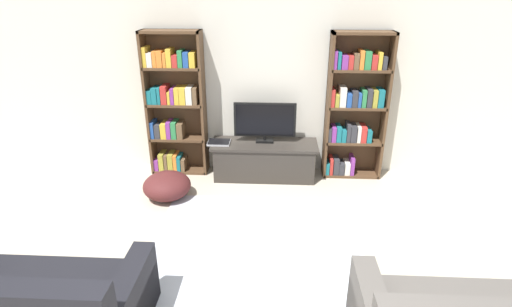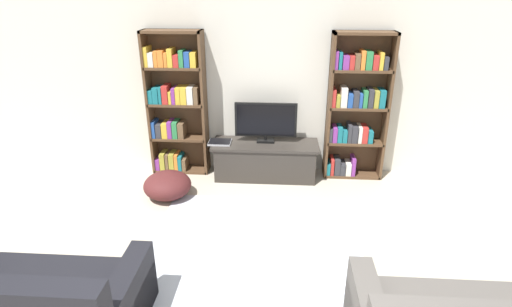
{
  "view_description": "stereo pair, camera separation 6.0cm",
  "coord_description": "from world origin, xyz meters",
  "px_view_note": "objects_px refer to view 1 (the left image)",
  "views": [
    {
      "loc": [
        0.26,
        -1.25,
        2.55
      ],
      "look_at": [
        0.03,
        3.08,
        0.7
      ],
      "focal_mm": 28.0,
      "sensor_mm": 36.0,
      "label": 1
    },
    {
      "loc": [
        0.32,
        -1.24,
        2.55
      ],
      "look_at": [
        0.03,
        3.08,
        0.7
      ],
      "focal_mm": 28.0,
      "sensor_mm": 36.0,
      "label": 2
    }
  ],
  "objects_px": {
    "bookshelf_left": "(174,105)",
    "beanbag_ottoman": "(167,186)",
    "television": "(265,121)",
    "tv_stand": "(264,160)",
    "bookshelf_right": "(354,107)",
    "laptop": "(219,142)"
  },
  "relations": [
    {
      "from": "bookshelf_left",
      "to": "beanbag_ottoman",
      "type": "bearing_deg",
      "value": -87.01
    },
    {
      "from": "bookshelf_left",
      "to": "laptop",
      "type": "bearing_deg",
      "value": -16.18
    },
    {
      "from": "laptop",
      "to": "television",
      "type": "bearing_deg",
      "value": 8.84
    },
    {
      "from": "bookshelf_right",
      "to": "tv_stand",
      "type": "height_order",
      "value": "bookshelf_right"
    },
    {
      "from": "tv_stand",
      "to": "television",
      "type": "xyz_separation_m",
      "value": [
        0.0,
        0.07,
        0.55
      ]
    },
    {
      "from": "bookshelf_left",
      "to": "television",
      "type": "distance_m",
      "value": 1.28
    },
    {
      "from": "tv_stand",
      "to": "laptop",
      "type": "xyz_separation_m",
      "value": [
        -0.63,
        -0.03,
        0.27
      ]
    },
    {
      "from": "tv_stand",
      "to": "beanbag_ottoman",
      "type": "bearing_deg",
      "value": -150.78
    },
    {
      "from": "television",
      "to": "beanbag_ottoman",
      "type": "bearing_deg",
      "value": -148.42
    },
    {
      "from": "tv_stand",
      "to": "laptop",
      "type": "distance_m",
      "value": 0.69
    },
    {
      "from": "bookshelf_left",
      "to": "tv_stand",
      "type": "bearing_deg",
      "value": -6.91
    },
    {
      "from": "bookshelf_left",
      "to": "bookshelf_right",
      "type": "xyz_separation_m",
      "value": [
        2.48,
        0.0,
        -0.0
      ]
    },
    {
      "from": "television",
      "to": "laptop",
      "type": "relative_size",
      "value": 2.76
    },
    {
      "from": "television",
      "to": "bookshelf_left",
      "type": "bearing_deg",
      "value": 176.12
    },
    {
      "from": "bookshelf_right",
      "to": "laptop",
      "type": "height_order",
      "value": "bookshelf_right"
    },
    {
      "from": "bookshelf_right",
      "to": "television",
      "type": "relative_size",
      "value": 2.35
    },
    {
      "from": "laptop",
      "to": "beanbag_ottoman",
      "type": "bearing_deg",
      "value": -132.14
    },
    {
      "from": "bookshelf_left",
      "to": "television",
      "type": "xyz_separation_m",
      "value": [
        1.27,
        -0.09,
        -0.19
      ]
    },
    {
      "from": "bookshelf_right",
      "to": "laptop",
      "type": "distance_m",
      "value": 1.91
    },
    {
      "from": "television",
      "to": "beanbag_ottoman",
      "type": "relative_size",
      "value": 1.4
    },
    {
      "from": "bookshelf_right",
      "to": "television",
      "type": "height_order",
      "value": "bookshelf_right"
    },
    {
      "from": "bookshelf_left",
      "to": "beanbag_ottoman",
      "type": "height_order",
      "value": "bookshelf_left"
    }
  ]
}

